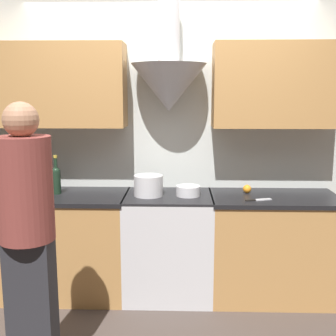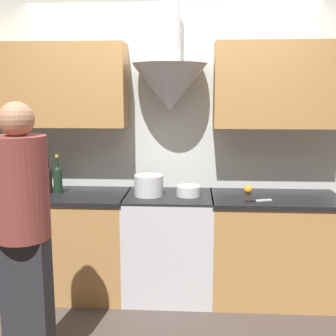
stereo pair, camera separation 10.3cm
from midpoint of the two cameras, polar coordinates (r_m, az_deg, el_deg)
The scene contains 16 objects.
ground_plane at distance 3.57m, azimuth 0.64°, elevation -18.96°, with size 12.00×12.00×0.00m, color #423833.
wall_back at distance 3.72m, azimuth -0.19°, elevation 6.23°, with size 8.40×0.63×2.60m.
counter_left at distance 3.90m, azimuth -16.22°, elevation -9.65°, with size 1.55×0.62×0.89m.
counter_right at distance 3.75m, azimuth 14.90°, elevation -10.37°, with size 1.07×0.62×0.89m.
stove_range at distance 3.68m, azimuth 0.91°, elevation -10.36°, with size 0.74×0.60×0.89m.
wine_bottle_4 at distance 3.89m, azimuth -20.93°, elevation -1.11°, with size 0.07×0.07×0.34m.
wine_bottle_5 at distance 3.84m, azimuth -19.76°, elevation -1.24°, with size 0.08×0.08×0.32m.
wine_bottle_6 at distance 3.79m, azimuth -18.29°, elevation -1.10°, with size 0.07×0.07×0.34m.
wine_bottle_7 at distance 3.76m, azimuth -16.81°, elevation -1.30°, with size 0.08×0.08×0.32m.
wine_bottle_8 at distance 3.73m, azimuth -15.19°, elevation -1.32°, with size 0.07×0.07×0.34m.
wine_bottle_9 at distance 3.71m, azimuth -13.93°, elevation -1.32°, with size 0.07×0.07×0.33m.
stock_pot at distance 3.52m, azimuth -1.78°, elevation -2.36°, with size 0.24×0.24×0.17m.
mixing_bowl at distance 3.53m, azimuth 3.63°, elevation -3.11°, with size 0.20×0.20×0.08m.
orange_fruit at distance 3.67m, azimuth 11.59°, elevation -2.86°, with size 0.07×0.07×0.07m.
chefs_knife at distance 3.45m, azimuth 13.05°, elevation -4.31°, with size 0.22×0.09×0.01m.
person_foreground_left at distance 2.57m, azimuth -17.88°, elevation -8.40°, with size 0.31×0.31×1.69m.
Camera 2 is at (0.20, -3.12, 1.74)m, focal length 45.00 mm.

